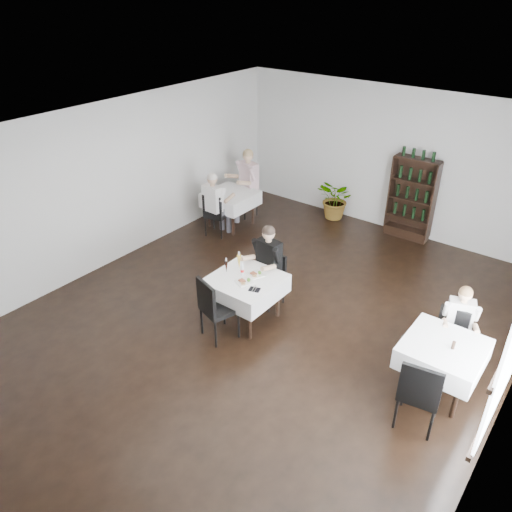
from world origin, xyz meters
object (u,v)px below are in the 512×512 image
Objects in this scene: main_table at (246,286)px; potted_tree at (336,200)px; wine_shelf at (411,200)px; diner_main at (265,260)px.

potted_tree reaches higher than main_table.
main_table is (-0.90, -4.31, -0.23)m from wine_shelf.
potted_tree is 3.75m from diner_main.
wine_shelf is at bearing 76.33° from diner_main.
potted_tree is at bearing 101.14° from diner_main.
wine_shelf reaches higher than main_table.
main_table is at bearing -88.13° from diner_main.
wine_shelf reaches higher than potted_tree.
potted_tree is at bearing 99.97° from main_table.
potted_tree is at bearing -176.01° from wine_shelf.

